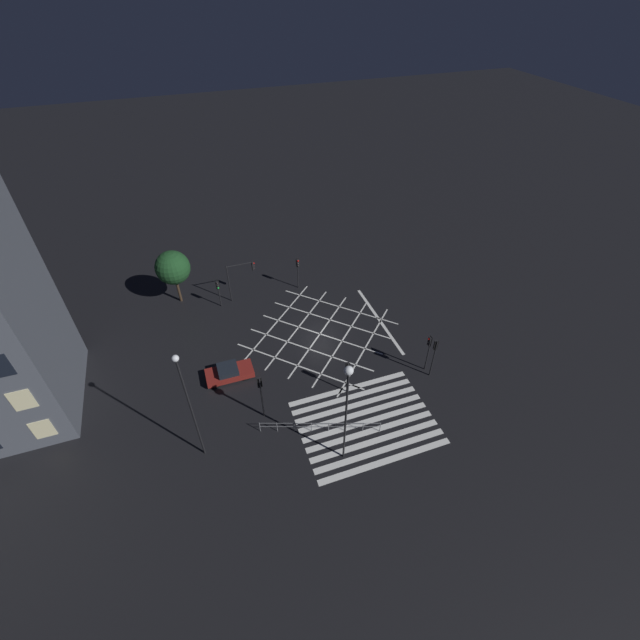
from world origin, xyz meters
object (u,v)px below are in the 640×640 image
(traffic_light_nw_main, at_px, (242,273))
(traffic_light_nw_cross, at_px, (218,288))
(traffic_light_median_south, at_px, (347,371))
(street_lamp_west, at_px, (347,394))
(street_tree_near, at_px, (173,268))
(waiting_car, at_px, (229,372))
(traffic_light_se_cross, at_px, (434,351))
(traffic_light_se_main, at_px, (429,346))
(street_lamp_east, at_px, (187,397))
(traffic_light_median_north, at_px, (298,267))
(traffic_light_sw_cross, at_px, (260,389))

(traffic_light_nw_main, distance_m, traffic_light_nw_cross, 2.85)
(traffic_light_nw_main, relative_size, traffic_light_median_south, 1.30)
(street_lamp_west, xyz_separation_m, street_tree_near, (-9.37, 22.89, -2.91))
(traffic_light_median_south, height_order, traffic_light_nw_cross, traffic_light_median_south)
(waiting_car, bearing_deg, street_tree_near, 103.34)
(traffic_light_se_cross, relative_size, traffic_light_se_main, 1.03)
(street_lamp_east, bearing_deg, traffic_light_median_north, 53.99)
(traffic_light_nw_main, relative_size, waiting_car, 1.08)
(traffic_light_median_north, height_order, waiting_car, traffic_light_median_north)
(traffic_light_sw_cross, height_order, traffic_light_se_cross, traffic_light_sw_cross)
(traffic_light_nw_main, relative_size, street_lamp_west, 0.46)
(traffic_light_median_south, bearing_deg, traffic_light_se_cross, -95.36)
(traffic_light_median_north, bearing_deg, street_lamp_east, -36.01)
(traffic_light_sw_cross, height_order, street_lamp_west, street_lamp_west)
(street_tree_near, bearing_deg, street_lamp_west, -67.73)
(traffic_light_sw_cross, height_order, street_lamp_east, street_lamp_east)
(traffic_light_median_south, distance_m, waiting_car, 10.31)
(street_tree_near, distance_m, waiting_car, 13.26)
(traffic_light_nw_main, distance_m, traffic_light_sw_cross, 15.67)
(traffic_light_sw_cross, height_order, traffic_light_median_north, traffic_light_sw_cross)
(traffic_light_nw_main, bearing_deg, traffic_light_median_south, -70.73)
(traffic_light_se_main, relative_size, street_lamp_west, 0.41)
(traffic_light_se_main, relative_size, street_lamp_east, 0.39)
(traffic_light_nw_main, relative_size, traffic_light_median_north, 1.16)
(traffic_light_nw_cross, relative_size, street_lamp_east, 0.32)
(traffic_light_se_cross, xyz_separation_m, traffic_light_median_north, (-6.99, 15.94, -0.17))
(traffic_light_median_north, bearing_deg, traffic_light_median_south, -1.96)
(street_tree_near, bearing_deg, traffic_light_nw_cross, -31.82)
(traffic_light_sw_cross, relative_size, street_lamp_west, 0.46)
(street_lamp_east, height_order, waiting_car, street_lamp_east)
(traffic_light_se_cross, xyz_separation_m, traffic_light_median_south, (-7.52, 0.71, -0.47))
(traffic_light_nw_cross, distance_m, waiting_car, 10.22)
(traffic_light_nw_main, bearing_deg, waiting_car, -108.49)
(traffic_light_median_north, bearing_deg, traffic_light_nw_cross, -87.07)
(traffic_light_sw_cross, relative_size, street_lamp_east, 0.43)
(traffic_light_se_main, bearing_deg, street_tree_near, -41.78)
(traffic_light_nw_cross, relative_size, traffic_light_median_north, 0.86)
(traffic_light_nw_main, bearing_deg, street_lamp_west, -82.27)
(traffic_light_median_south, relative_size, traffic_light_median_north, 0.89)
(traffic_light_median_north, bearing_deg, waiting_car, -42.16)
(traffic_light_median_south, height_order, traffic_light_median_north, traffic_light_median_north)
(traffic_light_median_north, distance_m, street_lamp_east, 21.71)
(street_lamp_west, distance_m, street_tree_near, 24.90)
(traffic_light_sw_cross, distance_m, waiting_car, 5.84)
(street_lamp_west, height_order, waiting_car, street_lamp_west)
(traffic_light_nw_cross, bearing_deg, traffic_light_se_cross, 45.07)
(traffic_light_se_main, distance_m, street_tree_near, 25.89)
(street_lamp_east, bearing_deg, traffic_light_sw_cross, 21.18)
(traffic_light_se_main, bearing_deg, traffic_light_sw_cross, 0.51)
(street_tree_near, bearing_deg, traffic_light_se_cross, -42.69)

